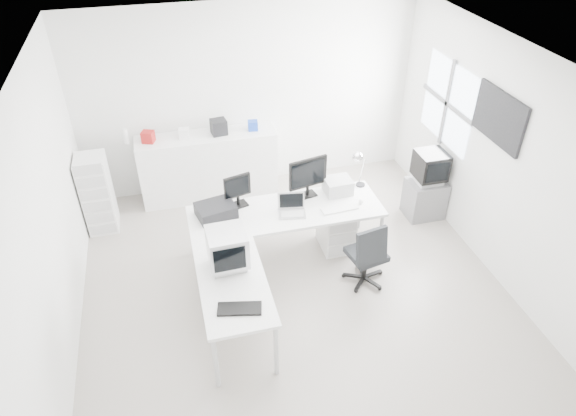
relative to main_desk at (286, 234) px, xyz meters
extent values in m
cube|color=beige|center=(-0.05, -0.50, -0.38)|extent=(5.00, 5.00, 0.01)
cube|color=white|center=(-0.05, -0.50, 2.42)|extent=(5.00, 5.00, 0.01)
cube|color=silver|center=(-0.05, 2.00, 1.02)|extent=(5.00, 0.02, 2.80)
cube|color=silver|center=(-2.55, -0.50, 1.02)|extent=(0.02, 5.00, 2.80)
cube|color=silver|center=(2.45, -0.50, 1.02)|extent=(0.02, 5.00, 2.80)
cube|color=white|center=(0.70, 0.05, -0.08)|extent=(0.40, 0.50, 0.60)
cube|color=black|center=(-0.85, 0.10, 0.46)|extent=(0.52, 0.44, 0.16)
cube|color=white|center=(0.65, -0.15, 0.38)|extent=(0.47, 0.18, 0.02)
sphere|color=white|center=(0.95, -0.10, 0.41)|extent=(0.06, 0.06, 0.06)
cube|color=#B3B3B3|center=(0.75, 0.22, 0.47)|extent=(0.35, 0.30, 0.19)
cube|color=black|center=(-0.85, -1.50, 0.39)|extent=(0.46, 0.26, 0.03)
cube|color=slate|center=(2.17, 0.41, -0.09)|extent=(0.52, 0.43, 0.57)
cube|color=white|center=(-0.75, 1.74, 0.13)|extent=(2.02, 0.51, 1.01)
cube|color=maroon|center=(-1.55, 1.74, 0.72)|extent=(0.20, 0.19, 0.16)
cube|color=white|center=(-1.05, 1.74, 0.71)|extent=(0.16, 0.15, 0.15)
cube|color=black|center=(-0.55, 1.74, 0.75)|extent=(0.24, 0.22, 0.22)
cube|color=#183DAA|center=(-0.05, 1.74, 0.71)|extent=(0.16, 0.14, 0.14)
cylinder|color=white|center=(-1.85, 1.78, 0.75)|extent=(0.07, 0.07, 0.22)
cube|color=white|center=(-2.33, 1.28, 0.18)|extent=(0.39, 0.46, 1.11)
camera|label=1|loc=(-1.27, -5.00, 4.08)|focal=32.00mm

